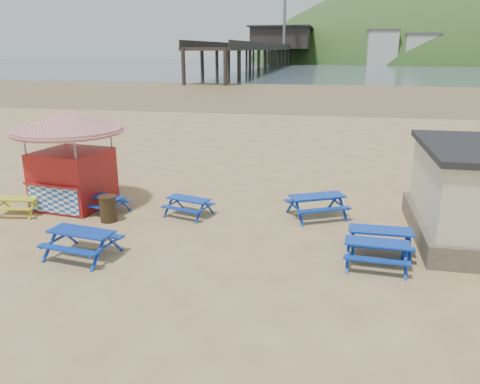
% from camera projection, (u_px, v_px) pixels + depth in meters
% --- Properties ---
extents(ground, '(400.00, 400.00, 0.00)m').
position_uv_depth(ground, '(210.00, 231.00, 16.15)').
color(ground, tan).
rests_on(ground, ground).
extents(wet_sand, '(400.00, 400.00, 0.00)m').
position_uv_depth(wet_sand, '(306.00, 92.00, 67.73)').
color(wet_sand, olive).
rests_on(wet_sand, ground).
extents(sea, '(400.00, 400.00, 0.00)m').
position_uv_depth(sea, '(325.00, 66.00, 175.59)').
color(sea, '#455662').
rests_on(sea, ground).
extents(picnic_table_blue_a, '(1.88, 1.66, 0.67)m').
position_uv_depth(picnic_table_blue_a, '(105.00, 204.00, 17.88)').
color(picnic_table_blue_a, '#03279B').
rests_on(picnic_table_blue_a, ground).
extents(picnic_table_blue_b, '(1.91, 1.70, 0.68)m').
position_uv_depth(picnic_table_blue_b, '(189.00, 207.00, 17.57)').
color(picnic_table_blue_b, '#03279B').
rests_on(picnic_table_blue_b, ground).
extents(picnic_table_blue_c, '(2.52, 2.34, 0.84)m').
position_uv_depth(picnic_table_blue_c, '(317.00, 206.00, 17.38)').
color(picnic_table_blue_c, '#03279B').
rests_on(picnic_table_blue_c, ground).
extents(picnic_table_blue_d, '(2.20, 1.87, 0.83)m').
position_uv_depth(picnic_table_blue_d, '(82.00, 244.00, 14.05)').
color(picnic_table_blue_d, '#03279B').
rests_on(picnic_table_blue_d, ground).
extents(picnic_table_blue_e, '(1.90, 1.53, 0.79)m').
position_uv_depth(picnic_table_blue_e, '(380.00, 241.00, 14.27)').
color(picnic_table_blue_e, '#03279B').
rests_on(picnic_table_blue_e, ground).
extents(picnic_table_blue_f, '(1.89, 1.56, 0.76)m').
position_uv_depth(picnic_table_blue_f, '(376.00, 254.00, 13.43)').
color(picnic_table_blue_f, '#03279B').
rests_on(picnic_table_blue_f, ground).
extents(picnic_table_yellow, '(1.73, 1.46, 0.66)m').
position_uv_depth(picnic_table_yellow, '(18.00, 206.00, 17.69)').
color(picnic_table_yellow, '#C0D224').
rests_on(picnic_table_yellow, ground).
extents(ice_cream_kiosk, '(4.79, 4.79, 3.80)m').
position_uv_depth(ice_cream_kiosk, '(70.00, 147.00, 18.06)').
color(ice_cream_kiosk, maroon).
rests_on(ice_cream_kiosk, ground).
extents(litter_bin, '(0.65, 0.65, 0.96)m').
position_uv_depth(litter_bin, '(108.00, 209.00, 16.92)').
color(litter_bin, '#332915').
rests_on(litter_bin, ground).
extents(pier, '(24.00, 220.00, 39.29)m').
position_uv_depth(pier, '(280.00, 50.00, 185.04)').
color(pier, black).
rests_on(pier, ground).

